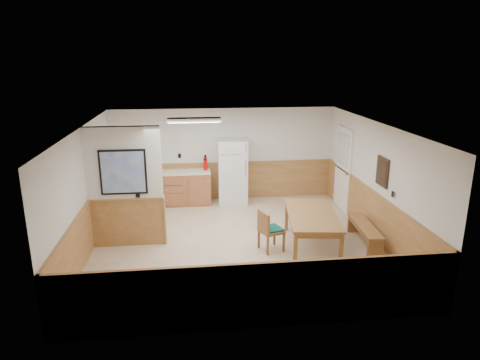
{
  "coord_description": "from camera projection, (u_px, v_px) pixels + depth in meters",
  "views": [
    {
      "loc": [
        -0.91,
        -8.31,
        3.81
      ],
      "look_at": [
        0.13,
        0.4,
        1.27
      ],
      "focal_mm": 32.0,
      "sensor_mm": 36.0,
      "label": 1
    }
  ],
  "objects": [
    {
      "name": "back_wall",
      "position": [
        224.0,
        154.0,
        11.61
      ],
      "size": [
        6.0,
        0.02,
        2.5
      ],
      "primitive_type": "cube",
      "color": "white",
      "rests_on": "ground"
    },
    {
      "name": "wall_painting",
      "position": [
        382.0,
        172.0,
        8.71
      ],
      "size": [
        0.04,
        0.5,
        0.6
      ],
      "color": "#382616",
      "rests_on": "right_wall"
    },
    {
      "name": "ground",
      "position": [
        236.0,
        243.0,
        9.09
      ],
      "size": [
        6.0,
        6.0,
        0.0
      ],
      "primitive_type": "plane",
      "color": "beige",
      "rests_on": "ground"
    },
    {
      "name": "kitchen_window",
      "position": [
        145.0,
        146.0,
        11.26
      ],
      "size": [
        0.8,
        0.04,
        1.0
      ],
      "color": "white",
      "rests_on": "back_wall"
    },
    {
      "name": "dining_table",
      "position": [
        312.0,
        218.0,
        8.69
      ],
      "size": [
        1.21,
        2.04,
        0.75
      ],
      "rotation": [
        0.0,
        0.0,
        -0.13
      ],
      "color": "#9E6F3A",
      "rests_on": "ground"
    },
    {
      "name": "fluorescent_fixture",
      "position": [
        194.0,
        120.0,
        9.56
      ],
      "size": [
        1.2,
        0.3,
        0.09
      ],
      "color": "white",
      "rests_on": "ceiling"
    },
    {
      "name": "wainscot_back",
      "position": [
        224.0,
        181.0,
        11.8
      ],
      "size": [
        6.0,
        0.04,
        1.0
      ],
      "primitive_type": "cube",
      "color": "tan",
      "rests_on": "ground"
    },
    {
      "name": "wainscot_left",
      "position": [
        90.0,
        227.0,
        8.62
      ],
      "size": [
        0.04,
        6.0,
        1.0
      ],
      "primitive_type": "cube",
      "color": "tan",
      "rests_on": "ground"
    },
    {
      "name": "ceiling",
      "position": [
        236.0,
        126.0,
        8.4
      ],
      "size": [
        6.0,
        6.0,
        0.02
      ],
      "primitive_type": "cube",
      "color": "silver",
      "rests_on": "back_wall"
    },
    {
      "name": "left_wall",
      "position": [
        85.0,
        192.0,
        8.41
      ],
      "size": [
        0.02,
        6.0,
        2.5
      ],
      "primitive_type": "cube",
      "color": "white",
      "rests_on": "ground"
    },
    {
      "name": "dining_chair",
      "position": [
        268.0,
        228.0,
        8.6
      ],
      "size": [
        0.7,
        0.58,
        0.85
      ],
      "rotation": [
        0.0,
        0.0,
        0.34
      ],
      "color": "#9E6F3A",
      "rests_on": "ground"
    },
    {
      "name": "dining_bench",
      "position": [
        365.0,
        230.0,
        8.91
      ],
      "size": [
        0.43,
        1.47,
        0.45
      ],
      "rotation": [
        0.0,
        0.0,
        -0.08
      ],
      "color": "#9E6F3A",
      "rests_on": "ground"
    },
    {
      "name": "kitchen_counter",
      "position": [
        180.0,
        187.0,
        11.39
      ],
      "size": [
        2.2,
        0.61,
        1.0
      ],
      "color": "#B3693F",
      "rests_on": "ground"
    },
    {
      "name": "partition_wall",
      "position": [
        125.0,
        188.0,
        8.68
      ],
      "size": [
        1.5,
        0.2,
        2.5
      ],
      "color": "white",
      "rests_on": "ground"
    },
    {
      "name": "fire_extinguisher",
      "position": [
        205.0,
        163.0,
        11.33
      ],
      "size": [
        0.12,
        0.12,
        0.42
      ],
      "rotation": [
        0.0,
        0.0,
        0.16
      ],
      "color": "red",
      "rests_on": "kitchen_counter"
    },
    {
      "name": "refrigerator",
      "position": [
        233.0,
        172.0,
        11.38
      ],
      "size": [
        0.79,
        0.74,
        1.73
      ],
      "rotation": [
        0.0,
        0.0,
        -0.05
      ],
      "color": "white",
      "rests_on": "ground"
    },
    {
      "name": "right_wall",
      "position": [
        376.0,
        182.0,
        9.09
      ],
      "size": [
        0.02,
        6.0,
        2.5
      ],
      "primitive_type": "cube",
      "color": "white",
      "rests_on": "ground"
    },
    {
      "name": "wainscot_right",
      "position": [
        372.0,
        215.0,
        9.29
      ],
      "size": [
        0.04,
        6.0,
        1.0
      ],
      "primitive_type": "cube",
      "color": "tan",
      "rests_on": "ground"
    },
    {
      "name": "exterior_door",
      "position": [
        343.0,
        168.0,
        10.95
      ],
      "size": [
        0.07,
        1.02,
        2.15
      ],
      "color": "white",
      "rests_on": "ground"
    },
    {
      "name": "soap_bottle",
      "position": [
        143.0,
        168.0,
        11.16
      ],
      "size": [
        0.09,
        0.09,
        0.22
      ],
      "primitive_type": "cylinder",
      "rotation": [
        0.0,
        0.0,
        -0.31
      ],
      "color": "#178232",
      "rests_on": "kitchen_counter"
    }
  ]
}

